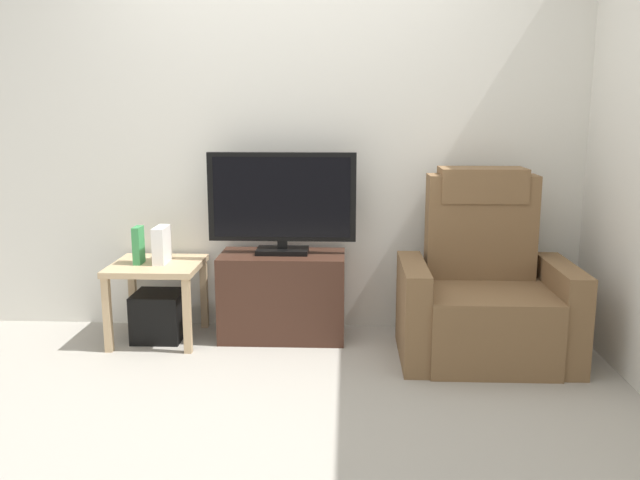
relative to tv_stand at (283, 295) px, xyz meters
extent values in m
plane|color=#9E998E|center=(0.05, -0.86, -0.27)|extent=(6.40, 6.40, 0.00)
cube|color=silver|center=(0.05, 0.27, 1.03)|extent=(6.40, 0.06, 2.60)
cube|color=#3D2319|center=(0.00, 0.00, 0.00)|extent=(0.77, 0.41, 0.54)
cube|color=black|center=(0.00, -0.19, 0.11)|extent=(0.71, 0.02, 0.02)
cube|color=black|center=(0.00, -0.14, 0.14)|extent=(0.34, 0.11, 0.04)
cube|color=black|center=(0.00, 0.02, 0.28)|extent=(0.32, 0.20, 0.03)
cube|color=black|center=(0.00, 0.02, 0.32)|extent=(0.06, 0.04, 0.05)
cube|color=black|center=(0.00, 0.02, 0.62)|extent=(0.91, 0.05, 0.55)
cube|color=black|center=(0.00, 0.00, 0.62)|extent=(0.84, 0.01, 0.49)
cube|color=brown|center=(1.20, -0.32, -0.06)|extent=(0.70, 0.72, 0.42)
cube|color=brown|center=(1.20, -0.05, 0.46)|extent=(0.64, 0.20, 0.62)
cube|color=brown|center=(1.20, -0.03, 0.71)|extent=(0.50, 0.26, 0.20)
cube|color=brown|center=(0.78, -0.32, 0.01)|extent=(0.14, 0.68, 0.56)
cube|color=brown|center=(1.62, -0.32, 0.01)|extent=(0.14, 0.68, 0.56)
cube|color=tan|center=(-0.77, -0.07, 0.20)|extent=(0.54, 0.54, 0.04)
cube|color=tan|center=(-1.01, -0.31, -0.04)|extent=(0.04, 0.04, 0.45)
cube|color=tan|center=(-0.53, -0.31, -0.04)|extent=(0.04, 0.04, 0.45)
cube|color=tan|center=(-1.01, 0.17, -0.04)|extent=(0.04, 0.04, 0.45)
cube|color=tan|center=(-0.53, 0.17, -0.04)|extent=(0.04, 0.04, 0.45)
cube|color=black|center=(-0.77, -0.07, -0.12)|extent=(0.30, 0.30, 0.30)
cube|color=#388C4C|center=(-0.87, -0.09, 0.33)|extent=(0.04, 0.12, 0.23)
cube|color=white|center=(-0.74, -0.06, 0.33)|extent=(0.07, 0.20, 0.22)
camera|label=1|loc=(0.40, -4.06, 1.16)|focal=37.71mm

